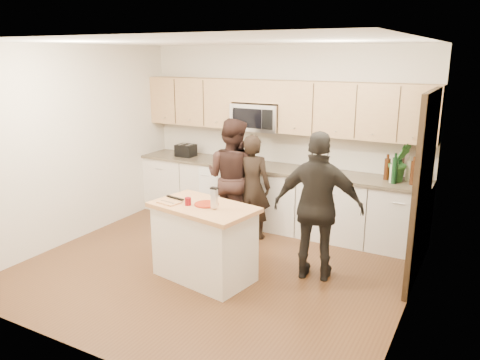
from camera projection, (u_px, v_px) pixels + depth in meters
The scene contains 21 objects.
floor at pixel (214, 268), 5.81m from camera, with size 4.50×4.50×0.00m, color #52331C.
room_shell at pixel (212, 130), 5.36m from camera, with size 4.52×4.02×2.71m.
back_cabinetry at pixel (272, 196), 7.12m from camera, with size 4.50×0.66×0.94m.
upper_cabinetry at pixel (280, 105), 6.87m from camera, with size 4.50×0.33×0.75m.
microwave at pixel (258, 117), 7.05m from camera, with size 0.76×0.41×0.40m.
doorway at pixel (424, 184), 5.24m from camera, with size 0.06×1.25×2.20m.
framed_picture at pixel (415, 154), 6.25m from camera, with size 0.30×0.03×0.38m.
dish_towel at pixel (212, 171), 7.31m from camera, with size 0.34×0.60×0.48m.
island at pixel (204, 241), 5.45m from camera, with size 1.30×0.89×0.90m.
red_plate at pixel (206, 204), 5.35m from camera, with size 0.28×0.28×0.02m, color maroon.
box_grater at pixel (214, 197), 5.16m from camera, with size 0.08×0.06×0.24m.
drink_glass at pixel (188, 201), 5.33m from camera, with size 0.07×0.07×0.09m, color maroon.
cutting_board at pixel (169, 202), 5.41m from camera, with size 0.24×0.18×0.02m, color tan.
tongs at pixel (175, 198), 5.52m from camera, with size 0.27×0.03×0.02m, color black.
knife at pixel (168, 202), 5.39m from camera, with size 0.22×0.02×0.01m, color silver.
toaster at pixel (186, 150), 7.68m from camera, with size 0.29×0.25×0.20m.
bottle_cluster at pixel (399, 169), 6.12m from camera, with size 0.43×0.31×0.40m.
orchid at pixel (400, 162), 6.11m from camera, with size 0.29×0.24×0.53m, color #31702D.
woman_left at pixel (252, 187), 6.60m from camera, with size 0.55×0.36×1.50m, color black.
woman_center at pixel (232, 177), 6.72m from camera, with size 0.83×0.65×1.70m, color black.
woman_right at pixel (318, 207), 5.35m from camera, with size 1.03×0.43×1.75m, color black.
Camera 1 is at (2.83, -4.52, 2.57)m, focal length 35.00 mm.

